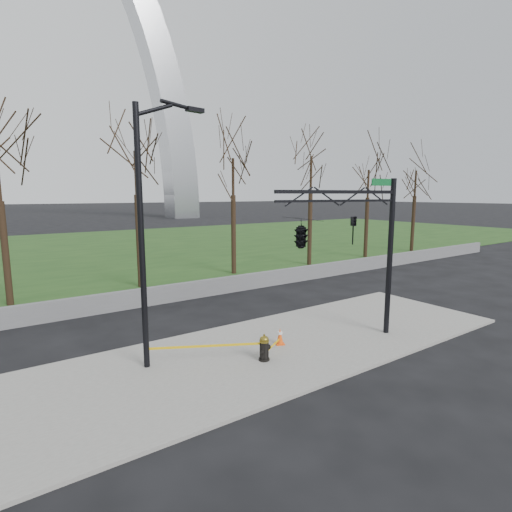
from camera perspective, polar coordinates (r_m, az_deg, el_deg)
ground at (r=14.72m, az=4.56°, el=-12.76°), size 500.00×500.00×0.00m
sidewalk at (r=14.71m, az=4.57°, el=-12.58°), size 18.00×6.00×0.10m
grass_strip at (r=41.82m, az=-22.53°, el=0.78°), size 120.00×40.00×0.06m
guardrail at (r=21.09m, az=-9.41°, el=-4.89°), size 60.00×0.30×0.90m
gateway_arch at (r=90.15m, az=-30.79°, el=25.17°), size 66.00×6.00×65.00m
tree_row at (r=24.99m, az=-9.45°, el=6.48°), size 50.01×4.00×8.86m
fire_hydrant at (r=13.14m, az=1.21°, el=-13.11°), size 0.54×0.38×0.88m
traffic_cone at (r=14.48m, az=3.46°, el=-11.43°), size 0.40×0.40×0.60m
street_light at (r=12.31m, az=-15.31°, el=5.18°), size 2.38×0.50×8.21m
traffic_signal_mast at (r=13.59m, az=9.21°, el=3.38°), size 5.06×2.53×6.00m
caution_tape at (r=13.17m, az=-4.25°, el=-12.78°), size 4.56×1.72×0.45m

